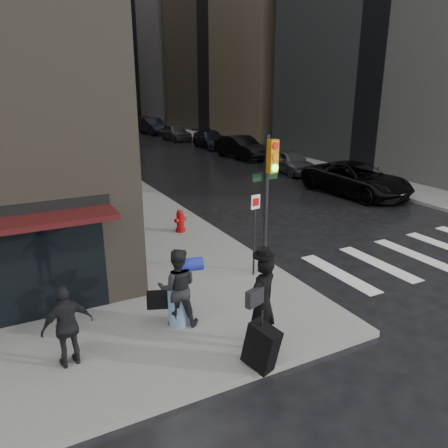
{
  "coord_description": "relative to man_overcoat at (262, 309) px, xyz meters",
  "views": [
    {
      "loc": [
        -4.95,
        -7.87,
        5.39
      ],
      "look_at": [
        0.84,
        3.22,
        1.3
      ],
      "focal_mm": 35.0,
      "sensor_mm": 36.0,
      "label": 1
    }
  ],
  "objects": [
    {
      "name": "bldg_distant",
      "position": [
        6.71,
        79.37,
        14.93
      ],
      "size": [
        40.0,
        12.0,
        32.0
      ],
      "primitive_type": "cube",
      "color": "slate",
      "rests_on": "ground"
    },
    {
      "name": "parked_car_6",
      "position": [
        12.25,
        45.66,
        -0.37
      ],
      "size": [
        2.8,
        5.23,
        1.4
      ],
      "primitive_type": "imported",
      "rotation": [
        0.0,
        0.0,
        -0.1
      ],
      "color": "#400E0C",
      "rests_on": "ground"
    },
    {
      "name": "parked_car_2",
      "position": [
        11.73,
        21.42,
        -0.26
      ],
      "size": [
        2.22,
        5.09,
        1.63
      ],
      "primitive_type": "imported",
      "rotation": [
        0.0,
        0.0,
        0.1
      ],
      "color": "black",
      "rests_on": "ground"
    },
    {
      "name": "man_greycoat",
      "position": [
        -3.52,
        1.3,
        -0.09
      ],
      "size": [
        1.03,
        0.54,
        1.67
      ],
      "rotation": [
        0.0,
        0.0,
        3.29
      ],
      "color": "black",
      "rests_on": "ground"
    },
    {
      "name": "sidewalk_left",
      "position": [
        0.71,
        28.37,
        -1.0
      ],
      "size": [
        4.0,
        50.0,
        0.15
      ],
      "primitive_type": "cube",
      "color": "slate",
      "rests_on": "ground"
    },
    {
      "name": "parked_car_1",
      "position": [
        11.77,
        15.36,
        -0.36
      ],
      "size": [
        2.02,
        4.29,
        1.42
      ],
      "primitive_type": "imported",
      "rotation": [
        0.0,
        0.0,
        -0.08
      ],
      "color": "#434348",
      "rests_on": "ground"
    },
    {
      "name": "sidewalk_right",
      "position": [
        14.21,
        28.37,
        -1.0
      ],
      "size": [
        3.0,
        50.0,
        0.15
      ],
      "primitive_type": "cube",
      "color": "slate",
      "rests_on": "ground"
    },
    {
      "name": "fire_hydrant",
      "position": [
        1.35,
        7.68,
        -0.55
      ],
      "size": [
        0.48,
        0.36,
        0.83
      ],
      "rotation": [
        0.0,
        0.0,
        0.33
      ],
      "color": "#9A090A",
      "rests_on": "ground"
    },
    {
      "name": "crosswalk",
      "position": [
        8.21,
        2.37,
        -1.07
      ],
      "size": [
        8.5,
        3.0,
        0.01
      ],
      "color": "silver",
      "rests_on": "ground"
    },
    {
      "name": "parked_car_4",
      "position": [
        11.34,
        33.54,
        -0.29
      ],
      "size": [
        2.03,
        4.66,
        1.56
      ],
      "primitive_type": "imported",
      "rotation": [
        0.0,
        0.0,
        0.04
      ],
      "color": "#404045",
      "rests_on": "ground"
    },
    {
      "name": "man_jeans",
      "position": [
        -1.12,
        1.72,
        -0.01
      ],
      "size": [
        1.26,
        1.03,
        1.82
      ],
      "rotation": [
        0.0,
        0.0,
        2.78
      ],
      "color": "black",
      "rests_on": "ground"
    },
    {
      "name": "parked_car_0",
      "position": [
        11.4,
        9.3,
        -0.28
      ],
      "size": [
        3.16,
        5.93,
        1.59
      ],
      "primitive_type": "imported",
      "rotation": [
        0.0,
        0.0,
        0.09
      ],
      "color": "black",
      "rests_on": "ground"
    },
    {
      "name": "man_overcoat",
      "position": [
        0.0,
        0.0,
        0.0
      ],
      "size": [
        1.12,
        1.41,
        2.19
      ],
      "rotation": [
        0.0,
        0.0,
        3.49
      ],
      "color": "black",
      "rests_on": "ground"
    },
    {
      "name": "ground",
      "position": [
        0.71,
        1.37,
        -1.07
      ],
      "size": [
        140.0,
        140.0,
        0.0
      ],
      "primitive_type": "plane",
      "color": "black",
      "rests_on": "ground"
    },
    {
      "name": "parked_car_5",
      "position": [
        11.12,
        39.6,
        -0.23
      ],
      "size": [
        2.04,
        5.18,
        1.68
      ],
      "primitive_type": "imported",
      "rotation": [
        0.0,
        0.0,
        0.05
      ],
      "color": "black",
      "rests_on": "ground"
    },
    {
      "name": "traffic_light",
      "position": [
        2.14,
        3.18,
        1.6
      ],
      "size": [
        0.97,
        0.5,
        3.91
      ],
      "rotation": [
        0.0,
        0.0,
        0.14
      ],
      "color": "black",
      "rests_on": "ground"
    },
    {
      "name": "parked_car_3",
      "position": [
        12.19,
        27.48,
        -0.35
      ],
      "size": [
        2.42,
        5.11,
        1.44
      ],
      "primitive_type": "imported",
      "rotation": [
        0.0,
        0.0,
        -0.08
      ],
      "color": "black",
      "rests_on": "ground"
    },
    {
      "name": "bldg_right_far",
      "position": [
        26.71,
        59.37,
        11.43
      ],
      "size": [
        22.0,
        20.0,
        25.0
      ],
      "primitive_type": "cube",
      "color": "slate",
      "rests_on": "ground"
    }
  ]
}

